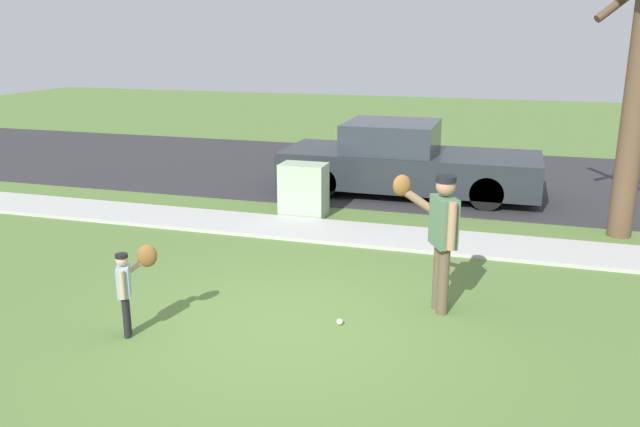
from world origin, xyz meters
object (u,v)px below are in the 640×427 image
Objects in this scene: parked_pickup_dark at (406,162)px; baseball at (340,322)px; person_child at (131,278)px; utility_cabinet at (304,190)px; person_adult at (440,228)px.

baseball is at bearing -86.98° from parked_pickup_dark.
utility_cabinet is (0.30, 5.16, -0.18)m from person_child.
utility_cabinet is at bearing -124.78° from parked_pickup_dark.
utility_cabinet is 2.64m from parked_pickup_dark.
person_child is (-3.15, -1.60, -0.38)m from person_adult.
parked_pickup_dark reaches higher than baseball.
parked_pickup_dark reaches higher than person_child.
person_child is at bearing -103.81° from parked_pickup_dark.
person_adult reaches higher than parked_pickup_dark.
person_adult reaches higher than person_child.
parked_pickup_dark is at bearing 93.02° from baseball.
parked_pickup_dark is at bearing 55.22° from utility_cabinet.
person_child is 5.17m from utility_cabinet.
person_adult reaches higher than utility_cabinet.
baseball is 0.08× the size of utility_cabinet.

